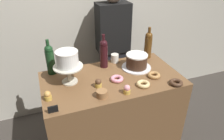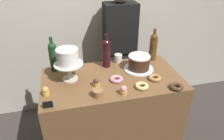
{
  "view_description": "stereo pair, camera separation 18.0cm",
  "coord_description": "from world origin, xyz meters",
  "px_view_note": "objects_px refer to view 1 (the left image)",
  "views": [
    {
      "loc": [
        -0.54,
        -1.46,
        1.87
      ],
      "look_at": [
        0.0,
        0.0,
        0.98
      ],
      "focal_mm": 33.52,
      "sensor_mm": 36.0,
      "label": 1
    },
    {
      "loc": [
        -0.37,
        -1.52,
        1.87
      ],
      "look_at": [
        0.0,
        0.0,
        0.98
      ],
      "focal_mm": 33.52,
      "sensor_mm": 36.0,
      "label": 2
    }
  ],
  "objects_px": {
    "barista_figure": "(113,51)",
    "donut_maple": "(154,75)",
    "white_layer_cake": "(67,59)",
    "donut_glazed": "(143,84)",
    "chocolate_round_cake": "(137,61)",
    "price_sign_chalkboard": "(53,109)",
    "cookie_stack": "(102,94)",
    "coffee_cup_ceramic": "(115,58)",
    "cake_stand_pedestal": "(69,71)",
    "donut_pink": "(117,79)",
    "cupcake_caramel": "(48,96)",
    "cupcake_chocolate": "(98,83)",
    "wine_bottle_dark_red": "(104,53)",
    "cupcake_strawberry": "(127,89)",
    "donut_chocolate": "(176,83)",
    "wine_bottle_amber": "(148,44)",
    "wine_bottle_green": "(50,59)"
  },
  "relations": [
    {
      "from": "chocolate_round_cake",
      "to": "donut_maple",
      "type": "height_order",
      "value": "chocolate_round_cake"
    },
    {
      "from": "coffee_cup_ceramic",
      "to": "donut_pink",
      "type": "bearing_deg",
      "value": -107.85
    },
    {
      "from": "white_layer_cake",
      "to": "wine_bottle_amber",
      "type": "bearing_deg",
      "value": 12.96
    },
    {
      "from": "wine_bottle_amber",
      "to": "cupcake_chocolate",
      "type": "distance_m",
      "value": 0.74
    },
    {
      "from": "cupcake_caramel",
      "to": "donut_chocolate",
      "type": "bearing_deg",
      "value": -8.83
    },
    {
      "from": "cupcake_chocolate",
      "to": "cupcake_caramel",
      "type": "bearing_deg",
      "value": -175.57
    },
    {
      "from": "cake_stand_pedestal",
      "to": "donut_pink",
      "type": "relative_size",
      "value": 2.17
    },
    {
      "from": "cake_stand_pedestal",
      "to": "barista_figure",
      "type": "distance_m",
      "value": 0.87
    },
    {
      "from": "chocolate_round_cake",
      "to": "price_sign_chalkboard",
      "type": "distance_m",
      "value": 0.9
    },
    {
      "from": "price_sign_chalkboard",
      "to": "donut_maple",
      "type": "bearing_deg",
      "value": 10.8
    },
    {
      "from": "coffee_cup_ceramic",
      "to": "donut_glazed",
      "type": "bearing_deg",
      "value": -81.77
    },
    {
      "from": "donut_chocolate",
      "to": "price_sign_chalkboard",
      "type": "relative_size",
      "value": 1.6
    },
    {
      "from": "donut_maple",
      "to": "cookie_stack",
      "type": "bearing_deg",
      "value": -167.15
    },
    {
      "from": "cake_stand_pedestal",
      "to": "donut_chocolate",
      "type": "height_order",
      "value": "cake_stand_pedestal"
    },
    {
      "from": "cupcake_strawberry",
      "to": "price_sign_chalkboard",
      "type": "relative_size",
      "value": 1.06
    },
    {
      "from": "coffee_cup_ceramic",
      "to": "barista_figure",
      "type": "relative_size",
      "value": 0.05
    },
    {
      "from": "cookie_stack",
      "to": "donut_pink",
      "type": "bearing_deg",
      "value": 42.75
    },
    {
      "from": "donut_pink",
      "to": "donut_glazed",
      "type": "distance_m",
      "value": 0.23
    },
    {
      "from": "chocolate_round_cake",
      "to": "cupcake_caramel",
      "type": "xyz_separation_m",
      "value": [
        -0.84,
        -0.21,
        -0.04
      ]
    },
    {
      "from": "wine_bottle_green",
      "to": "donut_glazed",
      "type": "xyz_separation_m",
      "value": [
        0.68,
        -0.47,
        -0.13
      ]
    },
    {
      "from": "price_sign_chalkboard",
      "to": "wine_bottle_amber",
      "type": "bearing_deg",
      "value": 27.76
    },
    {
      "from": "cupcake_caramel",
      "to": "cupcake_chocolate",
      "type": "height_order",
      "value": "same"
    },
    {
      "from": "white_layer_cake",
      "to": "cookie_stack",
      "type": "xyz_separation_m",
      "value": [
        0.19,
        -0.29,
        -0.19
      ]
    },
    {
      "from": "coffee_cup_ceramic",
      "to": "price_sign_chalkboard",
      "type": "bearing_deg",
      "value": -140.26
    },
    {
      "from": "donut_pink",
      "to": "donut_chocolate",
      "type": "xyz_separation_m",
      "value": [
        0.44,
        -0.23,
        0.0
      ]
    },
    {
      "from": "cookie_stack",
      "to": "price_sign_chalkboard",
      "type": "xyz_separation_m",
      "value": [
        -0.37,
        -0.05,
        -0.0
      ]
    },
    {
      "from": "donut_chocolate",
      "to": "cookie_stack",
      "type": "relative_size",
      "value": 1.33
    },
    {
      "from": "chocolate_round_cake",
      "to": "cake_stand_pedestal",
      "type": "bearing_deg",
      "value": -177.42
    },
    {
      "from": "donut_glazed",
      "to": "cookie_stack",
      "type": "bearing_deg",
      "value": -175.95
    },
    {
      "from": "price_sign_chalkboard",
      "to": "wine_bottle_dark_red",
      "type": "bearing_deg",
      "value": 43.07
    },
    {
      "from": "chocolate_round_cake",
      "to": "donut_chocolate",
      "type": "relative_size",
      "value": 1.79
    },
    {
      "from": "barista_figure",
      "to": "donut_maple",
      "type": "bearing_deg",
      "value": -82.43
    },
    {
      "from": "cupcake_strawberry",
      "to": "cupcake_chocolate",
      "type": "xyz_separation_m",
      "value": [
        -0.18,
        0.16,
        0.0
      ]
    },
    {
      "from": "cookie_stack",
      "to": "barista_figure",
      "type": "height_order",
      "value": "barista_figure"
    },
    {
      "from": "white_layer_cake",
      "to": "donut_glazed",
      "type": "bearing_deg",
      "value": -25.55
    },
    {
      "from": "donut_pink",
      "to": "cookie_stack",
      "type": "bearing_deg",
      "value": -137.25
    },
    {
      "from": "wine_bottle_amber",
      "to": "price_sign_chalkboard",
      "type": "height_order",
      "value": "wine_bottle_amber"
    },
    {
      "from": "cupcake_caramel",
      "to": "cookie_stack",
      "type": "height_order",
      "value": "cupcake_caramel"
    },
    {
      "from": "wine_bottle_green",
      "to": "price_sign_chalkboard",
      "type": "distance_m",
      "value": 0.56
    },
    {
      "from": "wine_bottle_green",
      "to": "wine_bottle_amber",
      "type": "bearing_deg",
      "value": -0.56
    },
    {
      "from": "chocolate_round_cake",
      "to": "donut_maple",
      "type": "distance_m",
      "value": 0.22
    },
    {
      "from": "donut_pink",
      "to": "wine_bottle_dark_red",
      "type": "bearing_deg",
      "value": 94.81
    },
    {
      "from": "wine_bottle_amber",
      "to": "cupcake_caramel",
      "type": "xyz_separation_m",
      "value": [
        -1.04,
        -0.38,
        -0.11
      ]
    },
    {
      "from": "wine_bottle_amber",
      "to": "donut_pink",
      "type": "bearing_deg",
      "value": -146.12
    },
    {
      "from": "cake_stand_pedestal",
      "to": "cookie_stack",
      "type": "height_order",
      "value": "cake_stand_pedestal"
    },
    {
      "from": "coffee_cup_ceramic",
      "to": "wine_bottle_green",
      "type": "bearing_deg",
      "value": -179.46
    },
    {
      "from": "coffee_cup_ceramic",
      "to": "barista_figure",
      "type": "xyz_separation_m",
      "value": [
        0.12,
        0.38,
        -0.1
      ]
    },
    {
      "from": "white_layer_cake",
      "to": "wine_bottle_dark_red",
      "type": "relative_size",
      "value": 0.56
    },
    {
      "from": "cupcake_strawberry",
      "to": "coffee_cup_ceramic",
      "type": "distance_m",
      "value": 0.54
    },
    {
      "from": "cupcake_strawberry",
      "to": "cupcake_caramel",
      "type": "relative_size",
      "value": 1.0
    }
  ]
}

